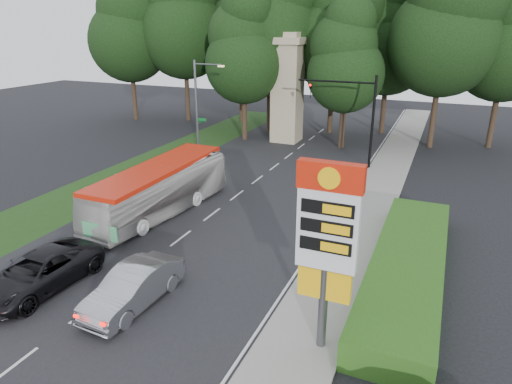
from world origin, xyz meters
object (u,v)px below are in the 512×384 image
at_px(traffic_signal_mast, 356,108).
at_px(suv_charcoal, 39,272).
at_px(gas_station_pylon, 327,234).
at_px(streetlight_signs, 199,104).
at_px(monument, 287,88).
at_px(transit_bus, 160,190).
at_px(sedan_silver, 133,287).

relative_size(traffic_signal_mast, suv_charcoal, 1.27).
height_order(gas_station_pylon, suv_charcoal, gas_station_pylon).
height_order(gas_station_pylon, traffic_signal_mast, traffic_signal_mast).
height_order(streetlight_signs, suv_charcoal, streetlight_signs).
relative_size(monument, transit_bus, 0.94).
xyz_separation_m(gas_station_pylon, sedan_silver, (-7.70, -0.41, -3.64)).
bearing_deg(sedan_silver, suv_charcoal, -169.58).
height_order(gas_station_pylon, monument, monument).
bearing_deg(traffic_signal_mast, gas_station_pylon, -80.91).
xyz_separation_m(monument, suv_charcoal, (-0.99, -29.00, -4.31)).
distance_m(gas_station_pylon, traffic_signal_mast, 22.29).
xyz_separation_m(transit_bus, suv_charcoal, (-0.07, -9.01, -0.70)).
bearing_deg(gas_station_pylon, streetlight_signs, 128.96).
xyz_separation_m(gas_station_pylon, streetlight_signs, (-16.19, 20.01, -0.01)).
relative_size(gas_station_pylon, transit_bus, 0.64).
distance_m(sedan_silver, suv_charcoal, 4.53).
bearing_deg(sedan_silver, transit_bus, 120.72).
bearing_deg(suv_charcoal, sedan_silver, 10.06).
relative_size(gas_station_pylon, suv_charcoal, 1.20).
xyz_separation_m(traffic_signal_mast, suv_charcoal, (-8.67, -23.00, -3.88)).
distance_m(monument, suv_charcoal, 29.34).
distance_m(traffic_signal_mast, suv_charcoal, 24.88).
distance_m(gas_station_pylon, transit_bus, 14.83).
xyz_separation_m(traffic_signal_mast, transit_bus, (-8.60, -13.99, -3.18)).
xyz_separation_m(traffic_signal_mast, streetlight_signs, (-12.67, -1.99, -0.23)).
xyz_separation_m(gas_station_pylon, monument, (-11.20, 28.01, 0.66)).
bearing_deg(sedan_silver, gas_station_pylon, 6.10).
relative_size(monument, suv_charcoal, 1.77).
distance_m(gas_station_pylon, streetlight_signs, 25.74).
bearing_deg(sedan_silver, streetlight_signs, 115.59).
height_order(monument, suv_charcoal, monument).
height_order(streetlight_signs, monument, monument).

